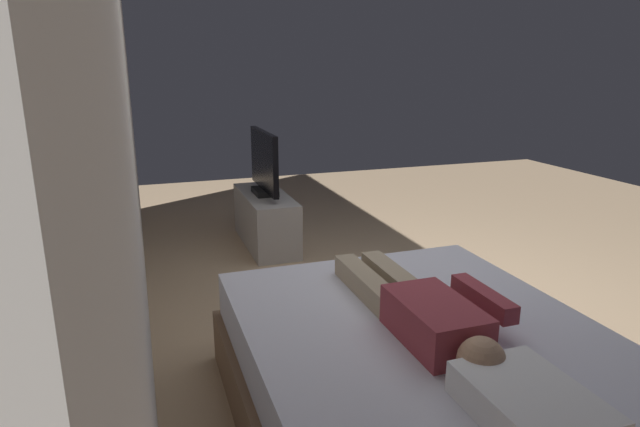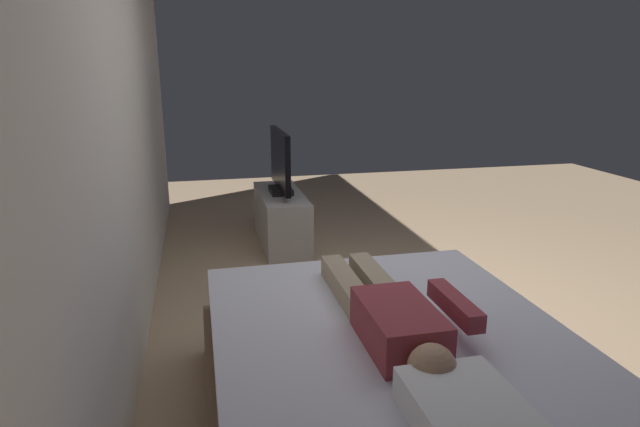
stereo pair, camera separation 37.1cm
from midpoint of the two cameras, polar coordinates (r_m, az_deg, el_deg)
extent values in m
plane|color=tan|center=(3.75, 13.11, -11.41)|extent=(10.00, 10.00, 0.00)
cube|color=silver|center=(3.40, -17.38, 10.24)|extent=(6.40, 0.10, 2.80)
cube|color=brown|center=(2.65, 11.81, -19.94)|extent=(1.98, 1.63, 0.30)
cube|color=white|center=(2.51, 12.16, -14.90)|extent=(1.90, 1.55, 0.24)
cube|color=white|center=(1.92, 21.38, -19.66)|extent=(0.48, 0.34, 0.12)
cube|color=#993842|center=(2.32, 13.01, -11.68)|extent=(0.48, 0.28, 0.18)
sphere|color=tan|center=(2.07, 17.09, -15.61)|extent=(0.18, 0.18, 0.18)
cube|color=tan|center=(2.81, 9.68, -7.30)|extent=(0.60, 0.11, 0.11)
cube|color=tan|center=(2.75, 6.57, -7.64)|extent=(0.60, 0.11, 0.11)
cube|color=#993842|center=(2.47, 18.39, -9.26)|extent=(0.40, 0.08, 0.08)
cube|color=black|center=(2.76, 18.35, -9.35)|extent=(0.15, 0.04, 0.02)
cube|color=#B7B2AD|center=(5.13, -2.08, -0.53)|extent=(1.10, 0.40, 0.50)
cube|color=black|center=(5.06, -2.11, 2.46)|extent=(0.32, 0.20, 0.05)
cube|color=black|center=(5.00, -2.14, 5.75)|extent=(0.88, 0.05, 0.54)
camera|label=1|loc=(0.19, -87.10, 0.81)|focal=30.11mm
camera|label=2|loc=(0.19, 92.90, -0.81)|focal=30.11mm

